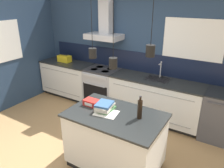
# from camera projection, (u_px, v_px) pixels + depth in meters

# --- Properties ---
(ground_plane) EXTENTS (16.00, 16.00, 0.00)m
(ground_plane) POSITION_uv_depth(u_px,v_px,m) (77.00, 151.00, 3.74)
(ground_plane) COLOR #A87F51
(ground_plane) RESTS_ON ground
(wall_back) EXTENTS (5.60, 2.10, 2.60)m
(wall_back) POSITION_uv_depth(u_px,v_px,m) (131.00, 50.00, 4.82)
(wall_back) COLOR navy
(wall_back) RESTS_ON ground_plane
(wall_left) EXTENTS (0.08, 3.80, 2.60)m
(wall_left) POSITION_uv_depth(u_px,v_px,m) (12.00, 51.00, 4.98)
(wall_left) COLOR navy
(wall_left) RESTS_ON ground_plane
(counter_run_left) EXTENTS (1.40, 0.64, 0.91)m
(counter_run_left) POSITION_uv_depth(u_px,v_px,m) (69.00, 79.00, 5.72)
(counter_run_left) COLOR black
(counter_run_left) RESTS_ON ground_plane
(counter_run_sink) EXTENTS (1.91, 0.64, 1.25)m
(counter_run_sink) POSITION_uv_depth(u_px,v_px,m) (155.00, 100.00, 4.56)
(counter_run_sink) COLOR black
(counter_run_sink) RESTS_ON ground_plane
(oven_range) EXTENTS (0.75, 0.66, 0.91)m
(oven_range) POSITION_uv_depth(u_px,v_px,m) (103.00, 87.00, 5.19)
(oven_range) COLOR #B5B5BA
(oven_range) RESTS_ON ground_plane
(dishwasher) EXTENTS (0.64, 0.65, 0.91)m
(dishwasher) POSITION_uv_depth(u_px,v_px,m) (221.00, 116.00, 3.94)
(dishwasher) COLOR #4C4C51
(dishwasher) RESTS_ON ground_plane
(kitchen_island) EXTENTS (1.38, 0.88, 0.91)m
(kitchen_island) POSITION_uv_depth(u_px,v_px,m) (115.00, 140.00, 3.27)
(kitchen_island) COLOR black
(kitchen_island) RESTS_ON ground_plane
(bottle_on_island) EXTENTS (0.07, 0.07, 0.33)m
(bottle_on_island) POSITION_uv_depth(u_px,v_px,m) (140.00, 109.00, 2.95)
(bottle_on_island) COLOR black
(bottle_on_island) RESTS_ON kitchen_island
(book_stack) EXTENTS (0.27, 0.34, 0.12)m
(book_stack) POSITION_uv_depth(u_px,v_px,m) (105.00, 107.00, 3.18)
(book_stack) COLOR #4C7F4C
(book_stack) RESTS_ON kitchen_island
(red_supply_box) EXTENTS (0.23, 0.16, 0.09)m
(red_supply_box) POSITION_uv_depth(u_px,v_px,m) (91.00, 103.00, 3.34)
(red_supply_box) COLOR red
(red_supply_box) RESTS_ON kitchen_island
(paper_pile) EXTENTS (0.36, 0.31, 0.01)m
(paper_pile) POSITION_uv_depth(u_px,v_px,m) (106.00, 113.00, 3.12)
(paper_pile) COLOR silver
(paper_pile) RESTS_ON kitchen_island
(yellow_toolbox) EXTENTS (0.34, 0.18, 0.19)m
(yellow_toolbox) POSITION_uv_depth(u_px,v_px,m) (64.00, 59.00, 5.56)
(yellow_toolbox) COLOR gold
(yellow_toolbox) RESTS_ON counter_run_left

